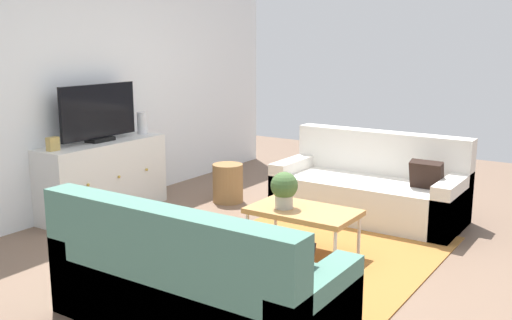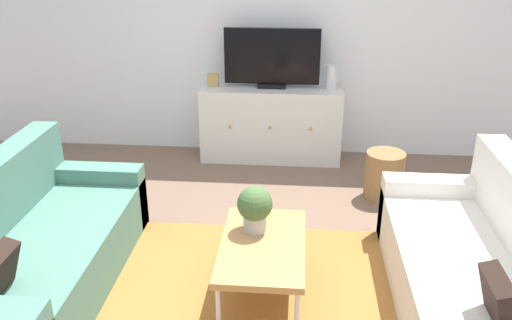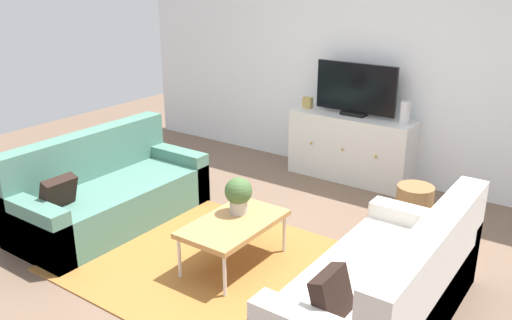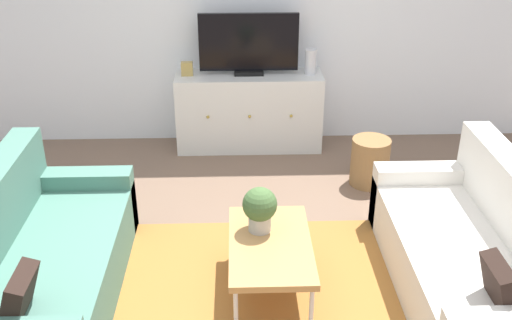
{
  "view_description": "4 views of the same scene",
  "coord_description": "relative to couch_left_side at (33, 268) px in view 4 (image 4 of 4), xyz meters",
  "views": [
    {
      "loc": [
        -4.04,
        -2.31,
        1.8
      ],
      "look_at": [
        0.0,
        0.37,
        0.79
      ],
      "focal_mm": 40.91,
      "sensor_mm": 36.0,
      "label": 1
    },
    {
      "loc": [
        0.28,
        -2.92,
        2.21
      ],
      "look_at": [
        0.0,
        0.37,
        0.79
      ],
      "focal_mm": 37.42,
      "sensor_mm": 36.0,
      "label": 2
    },
    {
      "loc": [
        2.48,
        -3.14,
        2.33
      ],
      "look_at": [
        0.0,
        0.37,
        0.79
      ],
      "focal_mm": 37.63,
      "sensor_mm": 36.0,
      "label": 3
    },
    {
      "loc": [
        -0.12,
        -3.25,
        2.59
      ],
      "look_at": [
        0.0,
        0.37,
        0.79
      ],
      "focal_mm": 41.83,
      "sensor_mm": 36.0,
      "label": 4
    }
  ],
  "objects": [
    {
      "name": "ground_plane",
      "position": [
        1.44,
        0.1,
        -0.28
      ],
      "size": [
        10.0,
        10.0,
        0.0
      ],
      "primitive_type": "plane",
      "color": "brown"
    },
    {
      "name": "wall_back",
      "position": [
        1.44,
        2.65,
        1.07
      ],
      "size": [
        6.4,
        0.12,
        2.7
      ],
      "primitive_type": "cube",
      "color": "white",
      "rests_on": "ground_plane"
    },
    {
      "name": "area_rug",
      "position": [
        1.44,
        -0.05,
        -0.27
      ],
      "size": [
        2.5,
        1.9,
        0.01
      ],
      "primitive_type": "cube",
      "color": "#9E662D",
      "rests_on": "ground_plane"
    },
    {
      "name": "couch_left_side",
      "position": [
        0.0,
        0.0,
        0.0
      ],
      "size": [
        0.85,
        1.86,
        0.85
      ],
      "color": "#4C7A6B",
      "rests_on": "ground_plane"
    },
    {
      "name": "couch_right_side",
      "position": [
        2.88,
        0.0,
        0.0
      ],
      "size": [
        0.85,
        1.86,
        0.85
      ],
      "color": "silver",
      "rests_on": "ground_plane"
    },
    {
      "name": "coffee_table",
      "position": [
        1.52,
        0.05,
        0.09
      ],
      "size": [
        0.53,
        0.9,
        0.4
      ],
      "color": "#B7844C",
      "rests_on": "ground_plane"
    },
    {
      "name": "potted_plant",
      "position": [
        1.46,
        0.2,
        0.3
      ],
      "size": [
        0.23,
        0.23,
        0.31
      ],
      "color": "#B7B2A8",
      "rests_on": "coffee_table"
    },
    {
      "name": "tv_console",
      "position": [
        1.44,
        2.37,
        0.1
      ],
      "size": [
        1.43,
        0.47,
        0.76
      ],
      "color": "silver",
      "rests_on": "ground_plane"
    },
    {
      "name": "flat_screen_tv",
      "position": [
        1.44,
        2.39,
        0.78
      ],
      "size": [
        0.94,
        0.16,
        0.59
      ],
      "color": "black",
      "rests_on": "tv_console"
    },
    {
      "name": "glass_vase",
      "position": [
        2.03,
        2.37,
        0.6
      ],
      "size": [
        0.11,
        0.11,
        0.24
      ],
      "primitive_type": "cylinder",
      "color": "silver",
      "rests_on": "tv_console"
    },
    {
      "name": "mantel_clock",
      "position": [
        0.84,
        2.37,
        0.55
      ],
      "size": [
        0.11,
        0.07,
        0.13
      ],
      "primitive_type": "cube",
      "color": "tan",
      "rests_on": "tv_console"
    },
    {
      "name": "wicker_basket",
      "position": [
        2.49,
        1.55,
        -0.06
      ],
      "size": [
        0.34,
        0.34,
        0.43
      ],
      "primitive_type": "cylinder",
      "color": "olive",
      "rests_on": "ground_plane"
    }
  ]
}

